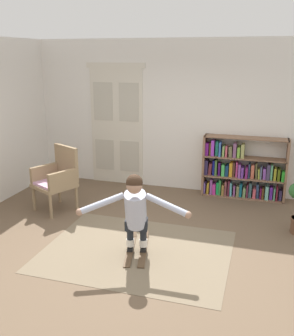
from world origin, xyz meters
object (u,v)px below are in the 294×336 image
object	(u,v)px
wicker_chair	(58,177)
person_skier	(135,209)
bookshelf	(240,172)
skis_pair	(137,248)

from	to	relation	value
wicker_chair	person_skier	size ratio (longest dim) A/B	0.79
bookshelf	skis_pair	world-z (taller)	bookshelf
wicker_chair	skis_pair	bearing A→B (deg)	-29.82
skis_pair	wicker_chair	bearing A→B (deg)	150.18
bookshelf	wicker_chair	bearing A→B (deg)	-152.68
person_skier	bookshelf	bearing A→B (deg)	67.02
wicker_chair	skis_pair	world-z (taller)	wicker_chair
bookshelf	skis_pair	size ratio (longest dim) A/B	1.54
bookshelf	skis_pair	bearing A→B (deg)	-115.15
skis_pair	bookshelf	bearing A→B (deg)	64.85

